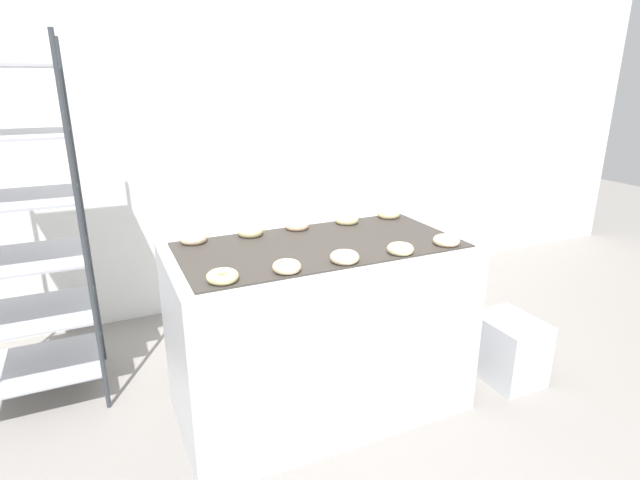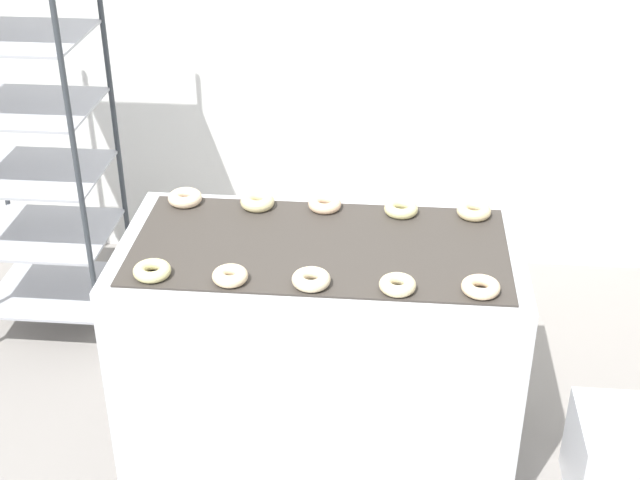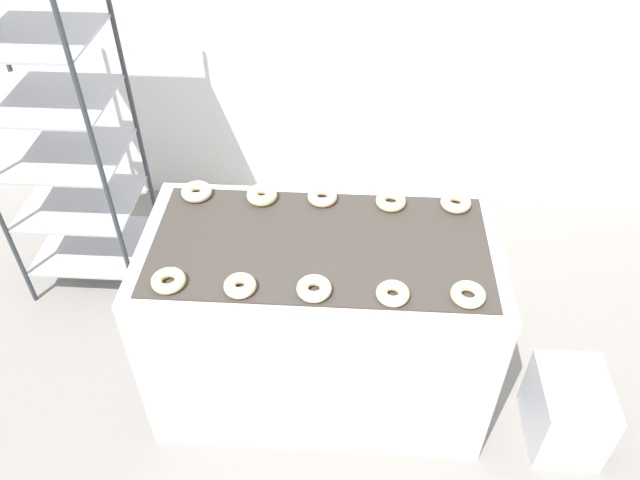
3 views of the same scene
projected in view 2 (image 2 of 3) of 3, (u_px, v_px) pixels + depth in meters
fryer_machine at (320, 349)px, 3.38m from camera, size 1.44×0.74×0.91m
baking_rack_cart at (31, 141)px, 3.85m from camera, size 0.61×0.55×1.87m
glaze_bin at (613, 461)px, 3.23m from camera, size 0.29×0.37×0.37m
donut_near_leftmost at (152, 271)px, 2.96m from camera, size 0.13×0.13×0.04m
donut_near_left at (230, 276)px, 2.93m from camera, size 0.12×0.12×0.04m
donut_near_center at (311, 279)px, 2.91m from camera, size 0.13×0.13×0.04m
donut_near_right at (398, 285)px, 2.89m from camera, size 0.12×0.12×0.04m
donut_near_rightmost at (481, 287)px, 2.87m from camera, size 0.13×0.13×0.04m
donut_far_leftmost at (185, 198)px, 3.42m from camera, size 0.13×0.13×0.05m
donut_far_left at (257, 202)px, 3.39m from camera, size 0.13×0.13×0.05m
donut_far_center at (325, 204)px, 3.38m from camera, size 0.13×0.13×0.04m
donut_far_right at (401, 209)px, 3.35m from camera, size 0.13×0.13×0.04m
donut_far_rightmost at (474, 211)px, 3.33m from camera, size 0.13×0.13×0.04m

